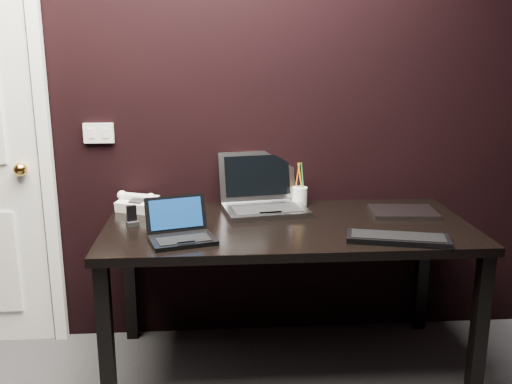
{
  "coord_description": "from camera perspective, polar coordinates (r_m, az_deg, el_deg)",
  "views": [
    {
      "loc": [
        -0.03,
        -1.13,
        1.54
      ],
      "look_at": [
        0.15,
        1.35,
        0.91
      ],
      "focal_mm": 40.0,
      "sensor_mm": 36.0,
      "label": 1
    }
  ],
  "objects": [
    {
      "name": "wall_switch",
      "position": [
        3.0,
        -15.46,
        5.7
      ],
      "size": [
        0.15,
        0.02,
        0.1
      ],
      "color": "silver",
      "rests_on": "wall_back"
    },
    {
      "name": "desk",
      "position": [
        2.7,
        3.18,
        -4.76
      ],
      "size": [
        1.7,
        0.8,
        0.74
      ],
      "color": "black",
      "rests_on": "ground"
    },
    {
      "name": "closed_laptop",
      "position": [
        2.91,
        14.49,
        -1.95
      ],
      "size": [
        0.33,
        0.25,
        0.02
      ],
      "color": "gray",
      "rests_on": "desk"
    },
    {
      "name": "netbook",
      "position": [
        2.46,
        -7.54,
        -4.0
      ],
      "size": [
        0.32,
        0.3,
        0.17
      ],
      "color": "black",
      "rests_on": "desk"
    },
    {
      "name": "pen_cup",
      "position": [
        2.98,
        4.4,
        -0.34
      ],
      "size": [
        0.1,
        0.1,
        0.23
      ],
      "color": "white",
      "rests_on": "desk"
    },
    {
      "name": "wall_back",
      "position": [
        2.94,
        -3.55,
        9.54
      ],
      "size": [
        4.0,
        0.0,
        4.0
      ],
      "primitive_type": "plane",
      "rotation": [
        1.57,
        0.0,
        0.0
      ],
      "color": "black",
      "rests_on": "ground"
    },
    {
      "name": "desk_phone",
      "position": [
        2.94,
        -11.78,
        -1.06
      ],
      "size": [
        0.22,
        0.22,
        0.1
      ],
      "color": "white",
      "rests_on": "desk"
    },
    {
      "name": "ext_keyboard",
      "position": [
        2.5,
        14.0,
        -4.52
      ],
      "size": [
        0.45,
        0.25,
        0.03
      ],
      "color": "black",
      "rests_on": "desk"
    },
    {
      "name": "mobile_phone",
      "position": [
        2.7,
        -12.29,
        -2.53
      ],
      "size": [
        0.06,
        0.06,
        0.09
      ],
      "color": "black",
      "rests_on": "desk"
    },
    {
      "name": "silver_laptop",
      "position": [
        2.87,
        0.73,
        -0.82
      ],
      "size": [
        0.45,
        0.42,
        0.28
      ],
      "color": "gray",
      "rests_on": "desk"
    }
  ]
}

